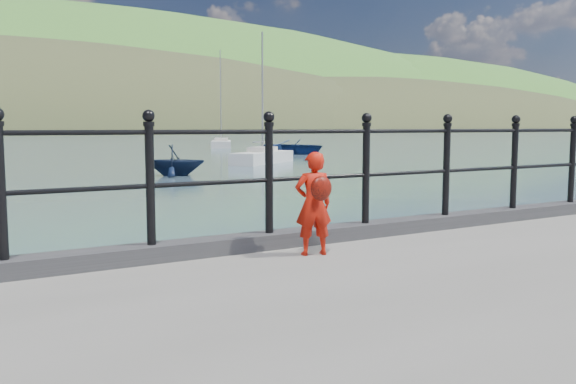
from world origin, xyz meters
TOP-DOWN VIEW (x-y plane):
  - ground at (0.00, 0.00)m, footprint 600.00×600.00m
  - kerb at (0.00, -0.15)m, footprint 60.00×0.30m
  - railing at (0.00, -0.15)m, footprint 18.11×0.11m
  - far_shore at (38.34, 239.41)m, footprint 830.00×200.00m
  - child at (0.79, -0.67)m, footprint 0.40×0.34m
  - launch_blue at (23.44, 36.83)m, footprint 5.80×6.73m
  - launch_navy at (7.32, 20.61)m, footprint 3.49×3.42m
  - sailboat_near at (15.12, 26.78)m, footprint 5.55×4.66m
  - sailboat_far at (24.98, 54.28)m, footprint 4.97×7.57m

SIDE VIEW (x-z plane):
  - far_shore at x=38.34m, z-range -100.57..55.43m
  - ground at x=0.00m, z-range 0.00..0.00m
  - sailboat_near at x=15.12m, z-range -3.63..4.31m
  - sailboat_far at x=24.98m, z-range -4.87..5.56m
  - launch_blue at x=23.44m, z-range 0.00..1.17m
  - launch_navy at x=7.32m, z-range 0.00..1.39m
  - kerb at x=0.00m, z-range 1.00..1.15m
  - child at x=0.79m, z-range 1.01..1.98m
  - railing at x=0.00m, z-range 1.23..2.42m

